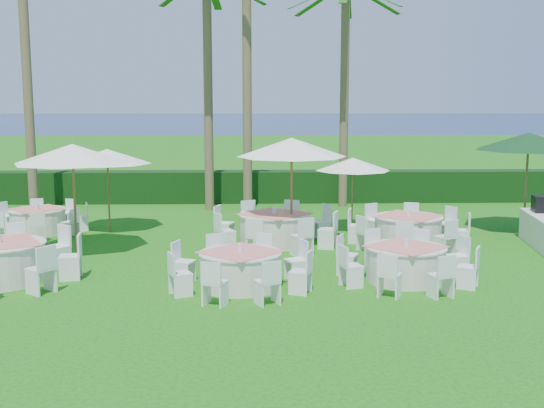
% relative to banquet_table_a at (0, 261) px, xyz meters
% --- Properties ---
extents(ground, '(120.00, 120.00, 0.00)m').
position_rel_banquet_table_a_xyz_m(ground, '(4.98, -0.58, -0.46)').
color(ground, '#165D10').
rests_on(ground, ground).
extents(hedge, '(34.00, 1.00, 1.20)m').
position_rel_banquet_table_a_xyz_m(hedge, '(4.98, 11.42, 0.14)').
color(hedge, black).
rests_on(hedge, ground).
extents(ocean, '(260.00, 260.00, 0.00)m').
position_rel_banquet_table_a_xyz_m(ocean, '(4.98, 101.42, -0.46)').
color(ocean, navy).
rests_on(ocean, ground).
extents(banquet_table_a, '(3.48, 3.48, 1.04)m').
position_rel_banquet_table_a_xyz_m(banquet_table_a, '(0.00, 0.00, 0.00)').
color(banquet_table_a, beige).
rests_on(banquet_table_a, ground).
extents(banquet_table_b, '(3.00, 3.00, 0.93)m').
position_rel_banquet_table_a_xyz_m(banquet_table_b, '(5.26, -0.62, -0.05)').
color(banquet_table_b, beige).
rests_on(banquet_table_b, ground).
extents(banquet_table_c, '(3.04, 3.04, 0.94)m').
position_rel_banquet_table_a_xyz_m(banquet_table_c, '(8.86, -0.20, -0.05)').
color(banquet_table_c, beige).
rests_on(banquet_table_c, ground).
extents(banquet_table_d, '(2.86, 2.86, 0.89)m').
position_rel_banquet_table_a_xyz_m(banquet_table_d, '(-0.87, 5.44, -0.07)').
color(banquet_table_d, beige).
rests_on(banquet_table_d, ground).
extents(banquet_table_e, '(3.38, 3.38, 1.03)m').
position_rel_banquet_table_a_xyz_m(banquet_table_e, '(6.12, 3.65, -0.00)').
color(banquet_table_e, beige).
rests_on(banquet_table_e, ground).
extents(banquet_table_f, '(3.23, 3.23, 0.98)m').
position_rel_banquet_table_a_xyz_m(banquet_table_f, '(9.74, 3.45, -0.03)').
color(banquet_table_f, beige).
rests_on(banquet_table_f, ground).
extents(umbrella_a, '(2.95, 2.95, 2.83)m').
position_rel_banquet_table_a_xyz_m(umbrella_a, '(0.98, 2.67, 2.12)').
color(umbrella_a, brown).
rests_on(umbrella_a, ground).
extents(umbrella_b, '(2.94, 2.94, 2.93)m').
position_rel_banquet_table_a_xyz_m(umbrella_b, '(6.57, 3.56, 2.21)').
color(umbrella_b, brown).
rests_on(umbrella_b, ground).
extents(umbrella_c, '(2.64, 2.64, 2.48)m').
position_rel_banquet_table_a_xyz_m(umbrella_c, '(1.20, 5.68, 1.80)').
color(umbrella_c, brown).
rests_on(umbrella_c, ground).
extents(umbrella_d, '(2.23, 2.23, 2.22)m').
position_rel_banquet_table_a_xyz_m(umbrella_d, '(8.50, 5.50, 1.57)').
color(umbrella_d, brown).
rests_on(umbrella_d, ground).
extents(umbrella_green, '(3.14, 3.14, 2.98)m').
position_rel_banquet_table_a_xyz_m(umbrella_green, '(13.59, 5.11, 2.26)').
color(umbrella_green, brown).
rests_on(umbrella_green, ground).
extents(palm_a, '(4.40, 3.95, 11.60)m').
position_rel_banquet_table_a_xyz_m(palm_a, '(-2.07, 8.90, 5.82)').
color(palm_a, brown).
rests_on(palm_a, ground).
extents(palm_b, '(4.17, 4.40, 8.24)m').
position_rel_banquet_table_a_xyz_m(palm_b, '(3.96, 9.60, 4.11)').
color(palm_b, brown).
rests_on(palm_b, ground).
extents(palm_c, '(4.39, 4.21, 11.40)m').
position_rel_banquet_table_a_xyz_m(palm_c, '(5.33, 9.40, 5.72)').
color(palm_c, brown).
rests_on(palm_c, ground).
extents(palm_d, '(4.23, 4.38, 8.02)m').
position_rel_banquet_table_a_xyz_m(palm_d, '(8.86, 10.34, 4.00)').
color(palm_d, brown).
rests_on(palm_d, ground).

